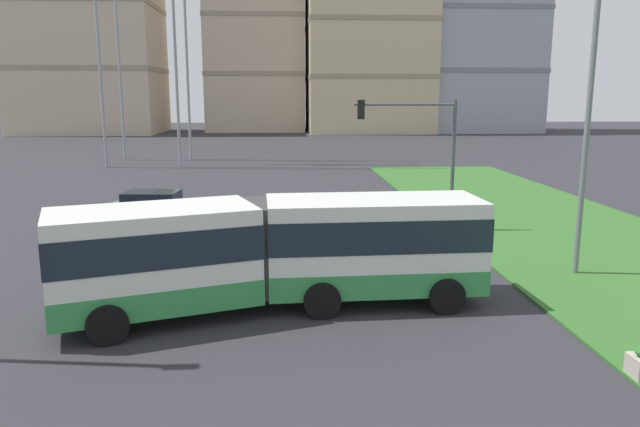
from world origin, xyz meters
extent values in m
cube|color=silver|center=(2.33, 13.11, 1.73)|extent=(6.09, 2.72, 2.55)
cube|color=#338C47|center=(2.33, 13.11, 0.80)|extent=(6.11, 2.75, 0.70)
cube|color=#19232D|center=(2.33, 13.11, 2.15)|extent=(6.13, 2.77, 0.90)
cube|color=silver|center=(-3.60, 12.00, 1.73)|extent=(5.73, 4.04, 2.55)
cube|color=#338C47|center=(-3.60, 12.00, 0.80)|extent=(5.75, 4.07, 0.70)
cube|color=#19232D|center=(-3.60, 12.00, 2.15)|extent=(5.78, 4.09, 0.90)
cylinder|color=#383838|center=(-0.67, 13.00, 1.72)|extent=(2.40, 2.40, 2.45)
cylinder|color=black|center=(4.08, 14.43, 0.50)|extent=(1.01, 0.32, 1.00)
cylinder|color=black|center=(4.17, 11.93, 0.50)|extent=(1.01, 0.32, 1.00)
cylinder|color=black|center=(0.68, 14.30, 0.50)|extent=(1.01, 0.32, 1.00)
cylinder|color=black|center=(0.78, 11.80, 0.50)|extent=(1.01, 0.32, 1.00)
cylinder|color=black|center=(-5.24, 12.76, 0.50)|extent=(1.04, 0.59, 1.00)
cylinder|color=black|center=(-4.43, 10.40, 0.50)|extent=(1.04, 0.59, 1.00)
sphere|color=#F9EFC6|center=(5.31, 14.12, 0.80)|extent=(0.24, 0.24, 0.24)
sphere|color=#F9EFC6|center=(5.38, 12.33, 0.80)|extent=(0.24, 0.24, 0.24)
cube|color=slate|center=(-6.00, 23.87, 0.58)|extent=(4.57, 2.26, 0.80)
cube|color=black|center=(-6.15, 23.89, 1.28)|extent=(2.54, 1.92, 0.60)
cylinder|color=black|center=(-4.41, 24.60, 0.32)|extent=(0.66, 0.29, 0.64)
cylinder|color=black|center=(-4.61, 22.81, 0.32)|extent=(0.66, 0.29, 0.64)
cylinder|color=black|center=(-7.39, 24.93, 0.32)|extent=(0.66, 0.29, 0.64)
cylinder|color=black|center=(-7.59, 23.14, 0.32)|extent=(0.66, 0.29, 0.64)
cylinder|color=#474C51|center=(7.11, 22.00, 2.83)|extent=(0.16, 0.16, 5.67)
cylinder|color=#474C51|center=(4.95, 22.00, 5.47)|extent=(4.32, 0.10, 0.10)
cube|color=black|center=(3.10, 22.00, 5.27)|extent=(0.28, 0.28, 0.80)
sphere|color=red|center=(3.10, 22.00, 5.52)|extent=(0.16, 0.16, 0.16)
sphere|color=yellow|center=(3.10, 22.00, 5.26)|extent=(0.16, 0.16, 0.16)
sphere|color=green|center=(3.10, 22.00, 5.00)|extent=(0.16, 0.16, 0.16)
cylinder|color=slate|center=(9.41, 15.21, 4.73)|extent=(0.18, 0.18, 9.46)
cube|color=#C6B299|center=(-30.00, 94.85, 18.85)|extent=(21.30, 16.42, 37.71)
cube|color=gray|center=(-30.00, 94.85, 9.78)|extent=(21.50, 16.62, 0.70)
cube|color=gray|center=(-30.00, 94.85, 19.20)|extent=(21.50, 16.62, 0.70)
cube|color=gray|center=(-4.37, 101.26, 9.26)|extent=(16.05, 16.81, 0.70)
cube|color=gray|center=(-4.37, 101.26, 18.17)|extent=(16.05, 16.81, 0.70)
cube|color=beige|center=(13.79, 96.35, 20.81)|extent=(19.34, 18.87, 41.63)
cube|color=#9C8D6E|center=(13.79, 96.35, 8.68)|extent=(19.54, 19.07, 0.70)
cube|color=#9C8D6E|center=(13.79, 96.35, 17.00)|extent=(19.54, 19.07, 0.70)
cube|color=gray|center=(31.30, 95.17, 9.62)|extent=(18.96, 14.74, 0.70)
cube|color=gray|center=(31.30, 95.17, 18.89)|extent=(18.96, 14.74, 0.70)
camera|label=1|loc=(-0.25, -3.34, 5.85)|focal=33.69mm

